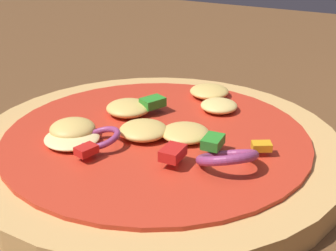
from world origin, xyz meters
name	(u,v)px	position (x,y,z in m)	size (l,w,h in m)	color
dining_table	(163,161)	(0.00, 0.00, 0.01)	(1.39, 1.08, 0.03)	brown
pizza	(156,147)	(0.01, -0.03, 0.04)	(0.27, 0.27, 0.04)	tan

